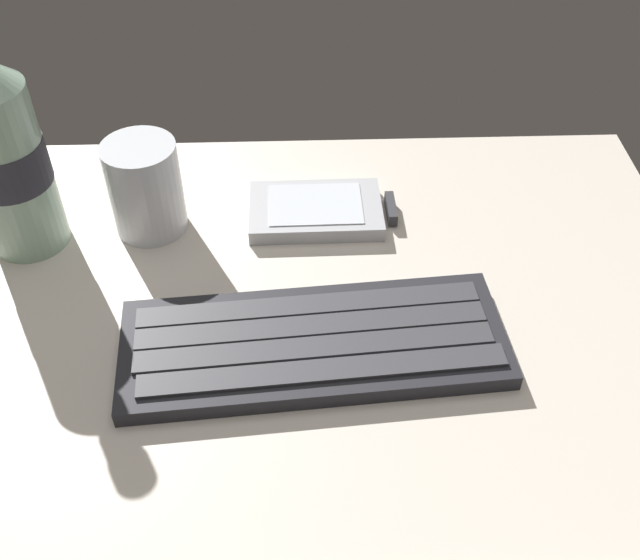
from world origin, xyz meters
The scene contains 5 objects.
ground_plane centered at (0.00, -0.23, -0.99)cm, with size 64.00×48.00×2.80cm.
keyboard centered at (-0.64, -4.58, 0.81)cm, with size 29.77×13.24×1.70cm.
handheld_device centered at (0.66, 11.50, 0.73)cm, with size 12.86×7.72×1.50cm.
juice_cup centered at (-14.81, 10.77, 3.91)cm, with size 6.40×6.40×8.50cm.
water_bottle centered at (-25.20, 9.22, 9.01)cm, with size 6.73×6.73×20.80cm.
Camera 1 is at (-1.45, -41.91, 43.54)cm, focal length 42.00 mm.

